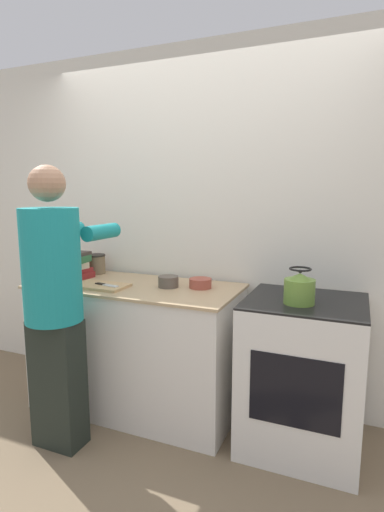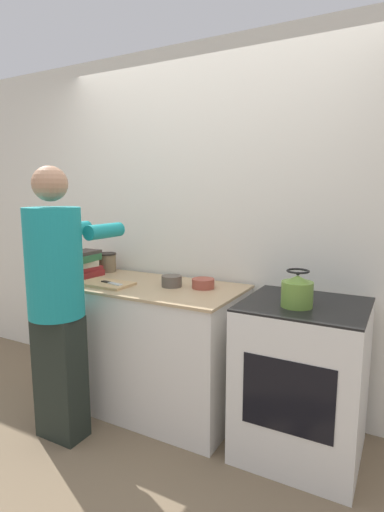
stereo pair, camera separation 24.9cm
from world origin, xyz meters
name	(u,v)px [view 1 (the left image)]	position (x,y,z in m)	size (l,w,h in m)	color
ground_plane	(166,444)	(0.00, 0.00, 0.00)	(12.00, 12.00, 0.00)	#7A664C
wall_back	(208,227)	(0.00, 0.73, 1.30)	(8.00, 0.05, 2.60)	silver
counter	(137,346)	(-0.39, 0.33, 0.46)	(1.47, 0.69, 0.91)	silver
oven	(302,374)	(0.77, 0.32, 0.46)	(0.69, 0.65, 0.93)	silver
person	(55,299)	(-0.61, -0.23, 0.93)	(0.38, 0.62, 1.71)	black
cutting_board	(101,286)	(-0.58, 0.19, 0.92)	(0.37, 0.22, 0.02)	tan
knife	(106,285)	(-0.53, 0.18, 0.93)	(0.20, 0.07, 0.01)	silver
kettle	(299,289)	(0.74, 0.23, 1.01)	(0.17, 0.17, 0.21)	olive
bowl_prep	(200,283)	(0.06, 0.43, 0.94)	(0.15, 0.15, 0.06)	#9E4738
bowl_mixing	(168,282)	(-0.15, 0.37, 0.95)	(0.14, 0.14, 0.08)	brown
canister_jar	(96,264)	(-0.89, 0.56, 0.99)	(0.15, 0.15, 0.15)	#756047
book_stack	(72,266)	(-0.93, 0.32, 1.00)	(0.24, 0.28, 0.20)	maroon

